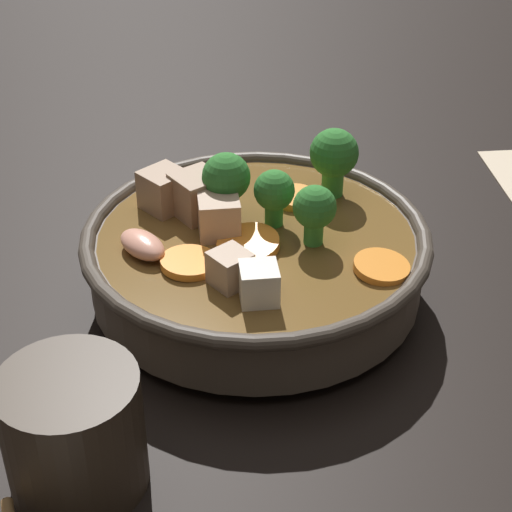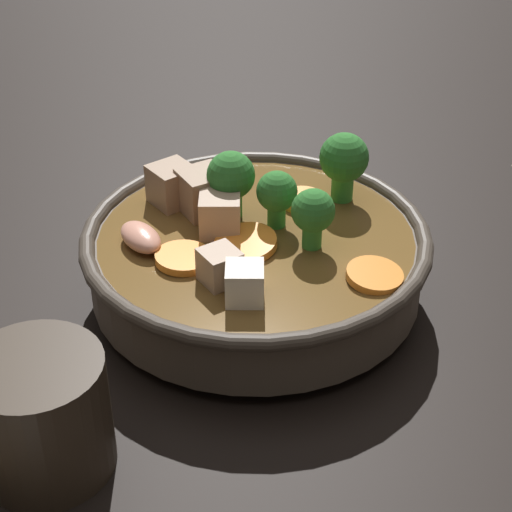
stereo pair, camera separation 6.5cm
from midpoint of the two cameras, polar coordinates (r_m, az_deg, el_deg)
name	(u,v)px [view 1 (the left image)]	position (r m, az deg, el deg)	size (l,w,h in m)	color
ground_plane	(256,296)	(0.67, -2.77, -2.75)	(3.00, 3.00, 0.00)	black
stirfry_bowl	(256,252)	(0.65, -2.88, 0.20)	(0.26, 0.26, 0.11)	#51473D
dark_mug	(73,430)	(0.52, -15.68, -11.28)	(0.10, 0.08, 0.08)	#33281E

